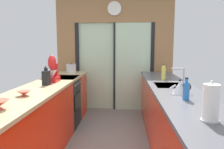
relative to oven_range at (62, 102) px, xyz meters
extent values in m
cube|color=slate|center=(0.91, -0.65, -0.47)|extent=(5.04, 7.60, 0.02)
cube|color=olive|center=(0.91, 1.15, 1.89)|extent=(2.64, 0.08, 0.70)
cube|color=#B2D1AD|center=(0.49, 1.17, 0.54)|extent=(0.80, 0.02, 2.00)
cube|color=#B2D1AD|center=(1.33, 1.13, 0.54)|extent=(0.80, 0.02, 2.00)
cube|color=black|center=(0.05, 1.15, 0.54)|extent=(0.08, 0.10, 2.00)
cube|color=black|center=(1.77, 1.15, 0.54)|extent=(0.08, 0.10, 2.00)
cube|color=black|center=(0.91, 1.15, 0.54)|extent=(0.04, 0.10, 2.00)
cube|color=olive|center=(-0.20, 1.15, 0.54)|extent=(0.42, 0.08, 2.00)
cube|color=olive|center=(2.02, 1.15, 0.54)|extent=(0.42, 0.08, 2.00)
cylinder|color=white|center=(0.91, 1.09, 1.84)|extent=(0.29, 0.03, 0.29)
torus|color=beige|center=(0.91, 1.09, 1.84)|extent=(0.31, 0.02, 0.31)
cube|color=red|center=(0.00, -1.57, -0.02)|extent=(0.58, 2.55, 0.88)
cube|color=red|center=(0.00, 0.63, -0.02)|extent=(0.58, 0.65, 0.88)
cube|color=tan|center=(0.00, -0.95, 0.44)|extent=(0.62, 3.80, 0.04)
cube|color=red|center=(1.82, -0.95, -0.02)|extent=(0.58, 3.80, 0.88)
cube|color=#4C4C51|center=(1.82, -0.95, 0.44)|extent=(0.62, 3.80, 0.04)
cube|color=#B7BABC|center=(1.80, -0.70, 0.44)|extent=(0.40, 0.48, 0.05)
cylinder|color=#B7BABC|center=(2.00, -0.70, 0.59)|extent=(0.02, 0.02, 0.25)
cylinder|color=#B7BABC|center=(1.91, -0.70, 0.70)|extent=(0.18, 0.02, 0.02)
cube|color=black|center=(0.00, 0.00, -0.02)|extent=(0.58, 0.60, 0.88)
cube|color=black|center=(0.29, 0.00, 0.02)|extent=(0.01, 0.48, 0.28)
cube|color=black|center=(0.00, 0.00, 0.45)|extent=(0.58, 0.60, 0.03)
cylinder|color=#B7BABC|center=(0.30, -0.18, 0.34)|extent=(0.02, 0.04, 0.04)
cylinder|color=#B7BABC|center=(0.30, 0.00, 0.34)|extent=(0.02, 0.04, 0.04)
cylinder|color=#B7BABC|center=(0.30, 0.18, 0.34)|extent=(0.02, 0.04, 0.04)
cylinder|color=#BC4C38|center=(0.02, -1.50, 0.47)|extent=(0.07, 0.07, 0.01)
cone|color=#BC4C38|center=(0.02, -1.50, 0.50)|extent=(0.16, 0.16, 0.05)
cube|color=black|center=(0.02, -0.79, 0.57)|extent=(0.08, 0.14, 0.21)
cylinder|color=black|center=(0.00, -0.79, 0.69)|extent=(0.02, 0.02, 0.06)
cylinder|color=black|center=(0.02, -0.79, 0.70)|extent=(0.02, 0.02, 0.08)
cylinder|color=black|center=(0.04, -0.79, 0.69)|extent=(0.02, 0.02, 0.05)
cube|color=red|center=(0.02, -0.51, 0.50)|extent=(0.17, 0.26, 0.08)
cube|color=red|center=(0.02, -0.41, 0.64)|extent=(0.10, 0.08, 0.20)
ellipsoid|color=red|center=(0.02, -0.52, 0.76)|extent=(0.13, 0.12, 0.24)
cone|color=#B7BABC|center=(0.02, -0.54, 0.58)|extent=(0.15, 0.15, 0.13)
cylinder|color=#B7BABC|center=(0.02, 0.66, 0.55)|extent=(0.20, 0.20, 0.17)
cylinder|color=#B7BABC|center=(0.02, 0.66, 0.64)|extent=(0.20, 0.20, 0.01)
sphere|color=black|center=(0.02, 0.66, 0.66)|extent=(0.03, 0.03, 0.03)
cone|color=#B7BABC|center=(1.80, -1.29, 0.54)|extent=(0.17, 0.17, 0.15)
sphere|color=black|center=(1.80, -1.29, 0.63)|extent=(0.03, 0.03, 0.03)
cylinder|color=#B7BABC|center=(1.72, -1.29, 0.55)|extent=(0.08, 0.02, 0.07)
torus|color=black|center=(1.88, -1.29, 0.55)|extent=(0.10, 0.01, 0.10)
cylinder|color=#286BB7|center=(1.80, -1.56, 0.56)|extent=(0.07, 0.07, 0.19)
cylinder|color=#286BB7|center=(1.80, -1.56, 0.67)|extent=(0.03, 0.03, 0.04)
cylinder|color=black|center=(1.80, -1.56, 0.70)|extent=(0.04, 0.04, 0.01)
cylinder|color=#D1CC4C|center=(1.80, -0.20, 0.57)|extent=(0.07, 0.07, 0.21)
cylinder|color=#D1CC4C|center=(1.80, -0.20, 0.70)|extent=(0.03, 0.03, 0.04)
cylinder|color=black|center=(1.80, -0.20, 0.72)|extent=(0.04, 0.04, 0.01)
cylinder|color=#B7BABC|center=(1.80, -2.21, 0.47)|extent=(0.14, 0.14, 0.01)
cylinder|color=white|center=(1.80, -2.21, 0.61)|extent=(0.12, 0.12, 0.27)
sphere|color=#B7BABC|center=(1.80, -2.21, 0.76)|extent=(0.03, 0.03, 0.03)
camera|label=1|loc=(1.16, -3.83, 1.03)|focal=34.76mm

